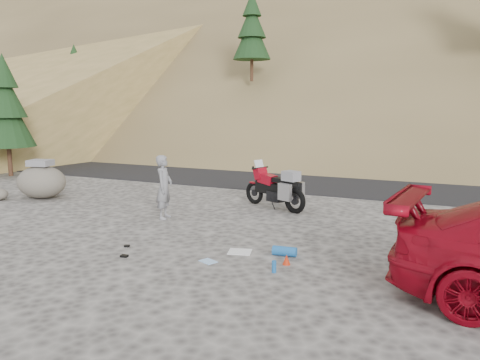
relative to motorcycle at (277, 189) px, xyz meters
The scene contains 14 objects.
ground 3.45m from the motorcycle, 113.76° to the right, with size 140.00×140.00×0.00m, color #454240.
road 6.08m from the motorcycle, 103.07° to the left, with size 120.00×7.00×0.05m, color black.
hillside 39.22m from the motorcycle, 92.15° to the left, with size 120.00×73.00×46.72m.
conifer_verge 12.66m from the motorcycle, behind, with size 2.20×2.20×5.04m.
motorcycle is the anchor object (origin of this frame).
man 3.29m from the motorcycle, 135.50° to the right, with size 0.61×0.40×1.67m, color gray.
boulder 7.57m from the motorcycle, 168.01° to the right, with size 1.64×1.40×1.22m.
gear_white_cloth 4.18m from the motorcycle, 80.57° to the right, with size 0.46×0.41×0.02m, color white.
gear_blue_mat 4.27m from the motorcycle, 68.10° to the right, with size 0.19×0.19×0.48m, color #1C5FA8.
gear_bottle 5.21m from the motorcycle, 70.72° to the right, with size 0.08×0.08×0.22m, color #1C5FA8.
gear_funnel 4.78m from the motorcycle, 68.00° to the right, with size 0.15×0.15×0.19m, color red.
gear_glove_a 5.47m from the motorcycle, 103.47° to the right, with size 0.14×0.10×0.04m, color black.
gear_glove_b 5.04m from the motorcycle, 109.10° to the right, with size 0.11×0.08×0.04m, color black.
gear_blue_cloth 4.91m from the motorcycle, 85.65° to the right, with size 0.32×0.23×0.01m, color #9CC4F2.
Camera 1 is at (5.79, -9.30, 2.95)m, focal length 35.00 mm.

